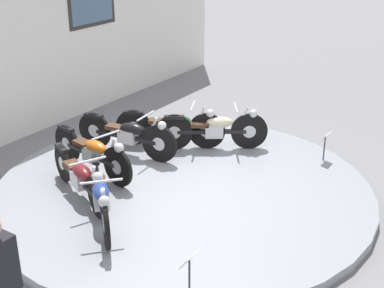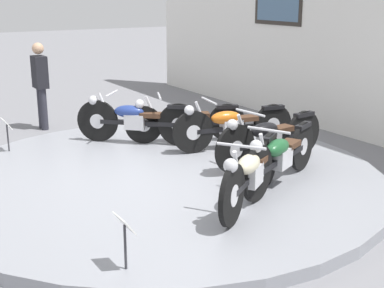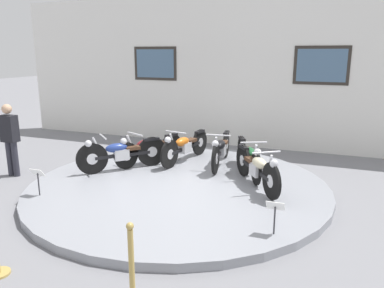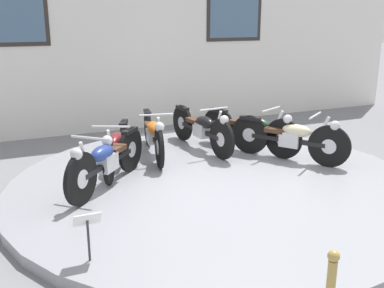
# 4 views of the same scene
# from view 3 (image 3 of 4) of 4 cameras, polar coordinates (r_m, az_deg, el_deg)

# --- Properties ---
(ground_plane) EXTENTS (60.00, 60.00, 0.00)m
(ground_plane) POSITION_cam_3_polar(r_m,az_deg,el_deg) (7.59, -2.05, -6.93)
(ground_plane) COLOR slate
(display_platform) EXTENTS (5.92, 5.92, 0.14)m
(display_platform) POSITION_cam_3_polar(r_m,az_deg,el_deg) (7.56, -2.05, -6.43)
(display_platform) COLOR gray
(display_platform) RESTS_ON ground_plane
(back_wall) EXTENTS (14.00, 0.22, 4.28)m
(back_wall) POSITION_cam_3_polar(r_m,az_deg,el_deg) (10.95, 6.20, 10.87)
(back_wall) COLOR white
(back_wall) RESTS_ON ground_plane
(motorcycle_blue) EXTENTS (1.42, 1.53, 0.82)m
(motorcycle_blue) POSITION_cam_3_polar(r_m,az_deg,el_deg) (8.37, -10.74, -1.28)
(motorcycle_blue) COLOR black
(motorcycle_blue) RESTS_ON display_platform
(motorcycle_maroon) EXTENTS (0.85, 1.81, 0.78)m
(motorcycle_maroon) POSITION_cam_3_polar(r_m,az_deg,el_deg) (8.81, -6.63, -0.57)
(motorcycle_maroon) COLOR black
(motorcycle_maroon) RESTS_ON display_platform
(motorcycle_orange) EXTENTS (0.55, 1.98, 0.80)m
(motorcycle_orange) POSITION_cam_3_polar(r_m,az_deg,el_deg) (8.88, -1.13, -0.24)
(motorcycle_orange) COLOR black
(motorcycle_orange) RESTS_ON display_platform
(motorcycle_black) EXTENTS (0.54, 2.01, 0.81)m
(motorcycle_black) POSITION_cam_3_polar(r_m,az_deg,el_deg) (8.60, 4.43, -0.70)
(motorcycle_black) COLOR black
(motorcycle_black) RESTS_ON display_platform
(motorcycle_green) EXTENTS (0.91, 1.85, 0.81)m
(motorcycle_green) POSITION_cam_3_polar(r_m,az_deg,el_deg) (8.02, 8.65, -1.88)
(motorcycle_green) COLOR black
(motorcycle_green) RESTS_ON display_platform
(motorcycle_cream) EXTENTS (1.19, 1.69, 0.81)m
(motorcycle_cream) POSITION_cam_3_polar(r_m,az_deg,el_deg) (7.30, 9.88, -3.51)
(motorcycle_cream) COLOR black
(motorcycle_cream) RESTS_ON display_platform
(info_placard_front_left) EXTENTS (0.26, 0.11, 0.51)m
(info_placard_front_left) POSITION_cam_3_polar(r_m,az_deg,el_deg) (7.33, -22.44, -4.55)
(info_placard_front_left) COLOR #333338
(info_placard_front_left) RESTS_ON display_platform
(info_placard_front_centre) EXTENTS (0.26, 0.11, 0.51)m
(info_placard_front_centre) POSITION_cam_3_polar(r_m,az_deg,el_deg) (5.51, 12.54, -9.82)
(info_placard_front_centre) COLOR #333338
(info_placard_front_centre) RESTS_ON display_platform
(visitor_standing) EXTENTS (0.36, 0.22, 1.61)m
(visitor_standing) POSITION_cam_3_polar(r_m,az_deg,el_deg) (9.08, -26.00, 1.08)
(visitor_standing) COLOR #2D2D38
(visitor_standing) RESTS_ON ground_plane
(stanchion_post_right_of_entry) EXTENTS (0.28, 0.28, 1.02)m
(stanchion_post_right_of_entry) POSITION_cam_3_polar(r_m,az_deg,el_deg) (4.22, -9.09, -20.08)
(stanchion_post_right_of_entry) COLOR tan
(stanchion_post_right_of_entry) RESTS_ON ground_plane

